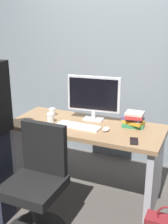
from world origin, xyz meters
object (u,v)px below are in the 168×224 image
at_px(office_chair, 37,187).
at_px(mouse, 106,129).
at_px(book_stack, 133,119).
at_px(cell_phone, 134,141).
at_px(monitor, 94,96).
at_px(desk, 86,145).
at_px(cup_near_keyboard, 50,118).
at_px(cup_by_monitor, 52,112).
at_px(keyboard, 79,126).

distance_m(office_chair, mouse, 0.81).
bearing_deg(book_stack, cell_phone, -74.04).
bearing_deg(book_stack, monitor, 175.72).
bearing_deg(book_stack, desk, -162.76).
height_order(cup_near_keyboard, cell_phone, cup_near_keyboard).
distance_m(cup_near_keyboard, cup_by_monitor, 0.20).
bearing_deg(cup_by_monitor, cell_phone, -17.40).
bearing_deg(cell_phone, mouse, 140.86).
bearing_deg(office_chair, monitor, 81.37).
height_order(cup_near_keyboard, cup_by_monitor, cup_near_keyboard).
relative_size(keyboard, book_stack, 1.90).
bearing_deg(keyboard, cup_near_keyboard, 179.58).
bearing_deg(cell_phone, monitor, 129.71).
xyz_separation_m(cup_by_monitor, book_stack, (0.88, 0.03, 0.04)).
xyz_separation_m(desk, keyboard, (-0.04, -0.08, 0.23)).
height_order(monitor, cup_by_monitor, monitor).
bearing_deg(desk, book_stack, 17.24).
relative_size(desk, keyboard, 3.53).
bearing_deg(cup_by_monitor, cup_near_keyboard, -65.33).
height_order(desk, cell_phone, cell_phone).
distance_m(monitor, cell_phone, 0.68).
relative_size(mouse, book_stack, 0.44).
height_order(cup_near_keyboard, book_stack, book_stack).
bearing_deg(cup_by_monitor, mouse, -14.41).
distance_m(desk, keyboard, 0.25).
height_order(monitor, cup_near_keyboard, monitor).
distance_m(desk, cup_near_keyboard, 0.45).
bearing_deg(cup_by_monitor, keyboard, -25.37).
height_order(desk, mouse, mouse).
xyz_separation_m(office_chair, cup_by_monitor, (-0.32, 0.83, 0.35)).
relative_size(mouse, cup_by_monitor, 1.24).
bearing_deg(monitor, mouse, -46.38).
relative_size(office_chair, book_stack, 4.15).
bearing_deg(cell_phone, cup_by_monitor, 147.21).
distance_m(monitor, book_stack, 0.46).
xyz_separation_m(keyboard, book_stack, (0.48, 0.22, 0.07)).
bearing_deg(cell_phone, office_chair, -156.82).
distance_m(keyboard, cup_near_keyboard, 0.32).
bearing_deg(cup_near_keyboard, book_stack, 14.28).
distance_m(monitor, cup_near_keyboard, 0.49).
bearing_deg(mouse, keyboard, -176.52).
bearing_deg(monitor, cup_by_monitor, -172.73).
bearing_deg(cup_by_monitor, desk, -13.91).
xyz_separation_m(desk, book_stack, (0.44, 0.14, 0.30)).
height_order(monitor, mouse, monitor).
distance_m(cup_near_keyboard, book_stack, 0.82).
relative_size(monitor, cup_by_monitor, 6.71).
height_order(cup_by_monitor, book_stack, book_stack).
distance_m(monitor, mouse, 0.40).
distance_m(keyboard, book_stack, 0.53).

